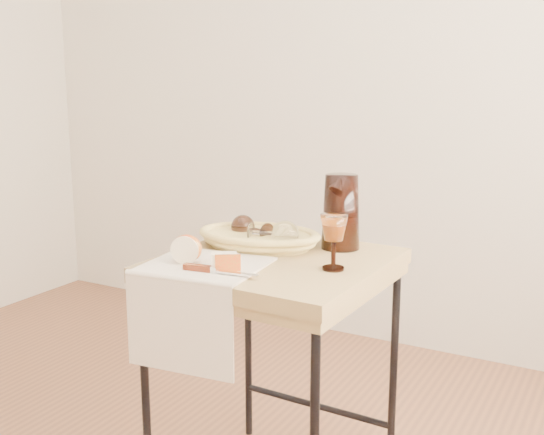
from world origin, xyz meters
The scene contains 11 objects.
wall_back centered at (0.00, 1.80, 1.35)m, with size 3.60×0.00×2.70m, color beige.
side_table centered at (0.35, 0.46, 0.38)m, with size 0.59×0.59×0.76m, color brown, non-canonical shape.
tea_towel centered at (0.22, 0.29, 0.76)m, with size 0.31×0.28×0.01m, color #F8E5C9.
bread_basket centered at (0.25, 0.54, 0.78)m, with size 0.33×0.23×0.05m, color #A28439, non-canonical shape.
goblet_lying_a centered at (0.22, 0.56, 0.80)m, with size 0.12×0.07×0.07m, color #3F251E, non-canonical shape.
goblet_lying_b centered at (0.30, 0.52, 0.81)m, with size 0.13×0.08×0.08m, color white, non-canonical shape.
pitcher centered at (0.47, 0.65, 0.87)m, with size 0.16×0.24×0.26m, color black, non-canonical shape.
wine_goblet centered at (0.54, 0.43, 0.83)m, with size 0.07×0.07×0.15m, color white, non-canonical shape.
apple_half centered at (0.17, 0.29, 0.80)m, with size 0.08×0.04×0.08m, color #C20003.
apple_wedge centered at (0.30, 0.28, 0.78)m, with size 0.07×0.04×0.05m, color #FFE6B7.
table_knife centered at (0.30, 0.24, 0.77)m, with size 0.21×0.02×0.02m, color silver, non-canonical shape.
Camera 1 is at (1.23, -1.14, 1.26)m, focal length 44.28 mm.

